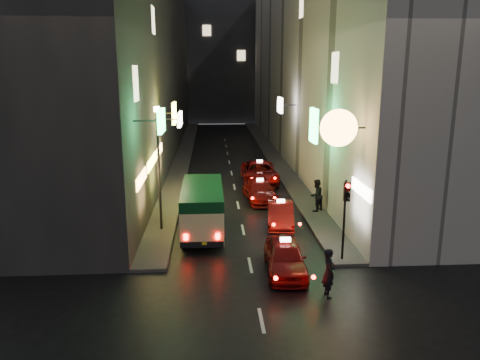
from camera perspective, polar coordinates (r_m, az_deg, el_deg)
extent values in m
cube|color=#3A3835|center=(44.44, -12.24, 14.24)|extent=(6.00, 52.00, 18.00)
cube|color=#32FF6F|center=(21.04, -9.58, 7.14)|extent=(0.18, 1.76, 1.02)
cube|color=white|center=(29.16, -7.34, 7.37)|extent=(0.18, 2.33, 0.81)
cube|color=#FFF23F|center=(29.96, -8.04, 8.06)|extent=(0.18, 1.52, 1.33)
cube|color=#FFB659|center=(23.01, -11.95, 0.17)|extent=(0.10, 3.04, 0.55)
cube|color=#FFF23F|center=(27.15, -10.68, 2.24)|extent=(0.10, 4.01, 0.55)
cube|color=#FFB659|center=(31.03, -9.81, 3.67)|extent=(0.10, 2.61, 0.55)
cube|color=#FFE5B2|center=(22.24, -12.62, 11.41)|extent=(0.06, 1.30, 1.60)
cube|color=#FFE5B2|center=(30.30, -10.55, 18.60)|extent=(0.06, 1.30, 1.60)
cube|color=#BAB3AA|center=(45.01, 9.02, 14.36)|extent=(6.00, 52.00, 18.00)
cylinder|color=#FFB659|center=(20.46, 11.95, 6.23)|extent=(1.60, 0.18, 1.60)
cube|color=#32FF6F|center=(25.60, 8.98, 6.59)|extent=(0.18, 1.43, 1.82)
cube|color=white|center=(36.43, 4.91, 9.09)|extent=(0.18, 1.84, 1.16)
cube|color=white|center=(21.19, 14.61, -1.11)|extent=(0.10, 2.63, 0.55)
cube|color=#FFE5B2|center=(25.82, 11.50, 13.26)|extent=(0.06, 1.30, 1.60)
cube|color=#FFE5B2|center=(35.85, 7.51, 20.29)|extent=(0.06, 1.30, 1.60)
cube|color=#36373C|center=(76.04, -2.45, 15.58)|extent=(30.00, 10.00, 22.00)
cube|color=#464441|center=(44.79, -6.92, 2.95)|extent=(1.50, 52.00, 0.15)
cube|color=#464441|center=(45.09, 3.94, 3.08)|extent=(1.50, 52.00, 0.15)
cube|color=beige|center=(23.53, -4.59, -3.32)|extent=(2.01, 5.68, 2.08)
cube|color=#0C3C1A|center=(23.31, -4.63, -1.43)|extent=(2.03, 5.70, 0.52)
cube|color=black|center=(23.74, -4.59, -2.64)|extent=(2.03, 3.41, 0.47)
cube|color=black|center=(21.19, -4.66, -7.81)|extent=(1.94, 0.19, 0.28)
cube|color=#FF0A05|center=(21.02, -6.63, -6.94)|extent=(0.17, 0.06, 0.26)
cube|color=#FF0A05|center=(20.99, -2.74, -6.90)|extent=(0.17, 0.06, 0.26)
cylinder|color=black|center=(25.60, -6.44, -4.40)|extent=(0.21, 0.72, 0.72)
cylinder|color=black|center=(22.14, -2.34, -7.21)|extent=(0.21, 0.72, 0.72)
imported|color=maroon|center=(19.39, 5.52, -9.03)|extent=(2.20, 4.96, 1.55)
cube|color=white|center=(19.07, 5.58, -6.62)|extent=(0.43, 0.20, 0.16)
sphere|color=#FF0A05|center=(17.28, 4.38, -11.85)|extent=(0.16, 0.16, 0.16)
sphere|color=#FF0A05|center=(17.51, 8.94, -11.62)|extent=(0.16, 0.16, 0.16)
imported|color=maroon|center=(25.01, 4.96, -3.90)|extent=(2.42, 4.78, 1.46)
cube|color=white|center=(24.78, 5.00, -2.09)|extent=(0.44, 0.23, 0.16)
sphere|color=#FF0A05|center=(22.95, 4.12, -5.44)|extent=(0.16, 0.16, 0.16)
sphere|color=#FF0A05|center=(23.16, 7.31, -5.35)|extent=(0.16, 0.16, 0.16)
imported|color=maroon|center=(29.51, 2.44, -1.13)|extent=(2.32, 4.82, 1.48)
cube|color=white|center=(29.31, 2.45, 0.44)|extent=(0.43, 0.22, 0.16)
sphere|color=#FF0A05|center=(27.41, 1.53, -2.23)|extent=(0.16, 0.16, 0.16)
sphere|color=#FF0A05|center=(27.55, 4.25, -2.18)|extent=(0.16, 0.16, 0.16)
imported|color=maroon|center=(34.17, 2.41, 1.14)|extent=(2.32, 5.59, 1.77)
cube|color=white|center=(33.98, 2.42, 2.74)|extent=(0.42, 0.18, 0.16)
sphere|color=#FF0A05|center=(31.63, 1.46, 0.19)|extent=(0.16, 0.16, 0.16)
sphere|color=#FF0A05|center=(31.81, 4.28, 0.23)|extent=(0.16, 0.16, 0.16)
imported|color=black|center=(17.57, 10.77, -10.69)|extent=(0.51, 0.73, 2.11)
imported|color=black|center=(27.12, 9.29, -1.60)|extent=(0.93, 0.90, 2.12)
cylinder|color=black|center=(20.38, 12.57, -4.80)|extent=(0.10, 0.10, 3.50)
cube|color=black|center=(19.85, 12.90, -1.39)|extent=(0.26, 0.18, 0.80)
sphere|color=#FF0A05|center=(19.69, 13.03, -0.72)|extent=(0.18, 0.18, 0.18)
sphere|color=black|center=(19.75, 12.99, -1.47)|extent=(0.17, 0.17, 0.17)
sphere|color=black|center=(19.82, 12.95, -2.23)|extent=(0.17, 0.17, 0.17)
cylinder|color=black|center=(23.66, -9.82, 1.00)|extent=(0.12, 0.12, 6.00)
cylinder|color=#FFE5BF|center=(23.20, -10.13, 8.50)|extent=(0.28, 0.28, 0.25)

